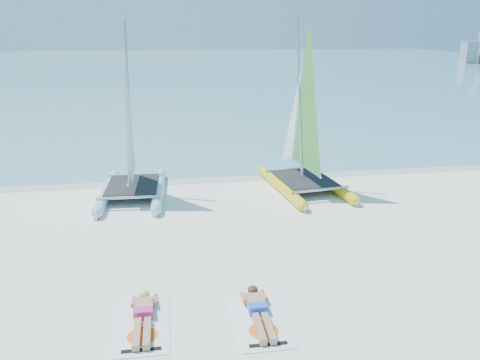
# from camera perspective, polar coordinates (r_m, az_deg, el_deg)

# --- Properties ---
(ground) EXTENTS (140.00, 140.00, 0.00)m
(ground) POSITION_cam_1_polar(r_m,az_deg,el_deg) (12.78, -0.10, -7.00)
(ground) COLOR white
(ground) RESTS_ON ground
(sea) EXTENTS (140.00, 115.00, 0.01)m
(sea) POSITION_cam_1_polar(r_m,az_deg,el_deg) (74.67, -7.63, 13.63)
(sea) COLOR #7CC5D0
(sea) RESTS_ON ground
(wet_sand_strip) EXTENTS (140.00, 1.40, 0.01)m
(wet_sand_strip) POSITION_cam_1_polar(r_m,az_deg,el_deg) (17.88, -2.76, 0.38)
(wet_sand_strip) COLOR silver
(wet_sand_strip) RESTS_ON ground
(catamaran_blue) EXTENTS (2.21, 4.39, 5.90)m
(catamaran_blue) POSITION_cam_1_polar(r_m,az_deg,el_deg) (15.90, -13.30, 4.26)
(catamaran_blue) COLOR silver
(catamaran_blue) RESTS_ON ground
(catamaran_yellow) EXTENTS (2.66, 4.87, 6.07)m
(catamaran_yellow) POSITION_cam_1_polar(r_m,az_deg,el_deg) (16.60, 7.47, 5.69)
(catamaran_yellow) COLOR yellow
(catamaran_yellow) RESTS_ON ground
(towel_a) EXTENTS (1.00, 1.85, 0.02)m
(towel_a) POSITION_cam_1_polar(r_m,az_deg,el_deg) (9.50, -11.72, -16.95)
(towel_a) COLOR white
(towel_a) RESTS_ON ground
(sunbather_a) EXTENTS (0.37, 1.73, 0.26)m
(sunbather_a) POSITION_cam_1_polar(r_m,az_deg,el_deg) (9.60, -11.71, -15.76)
(sunbather_a) COLOR tan
(sunbather_a) RESTS_ON towel_a
(towel_b) EXTENTS (1.00, 1.85, 0.02)m
(towel_b) POSITION_cam_1_polar(r_m,az_deg,el_deg) (9.46, 2.48, -16.73)
(towel_b) COLOR white
(towel_b) RESTS_ON ground
(sunbather_b) EXTENTS (0.37, 1.73, 0.26)m
(sunbather_b) POSITION_cam_1_polar(r_m,az_deg,el_deg) (9.55, 2.26, -15.55)
(sunbather_b) COLOR tan
(sunbather_b) RESTS_ON towel_b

